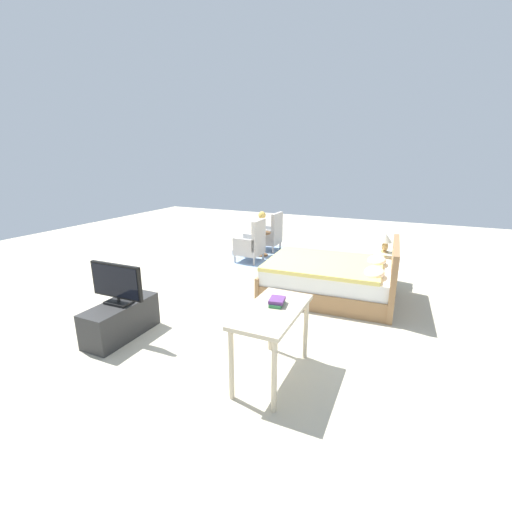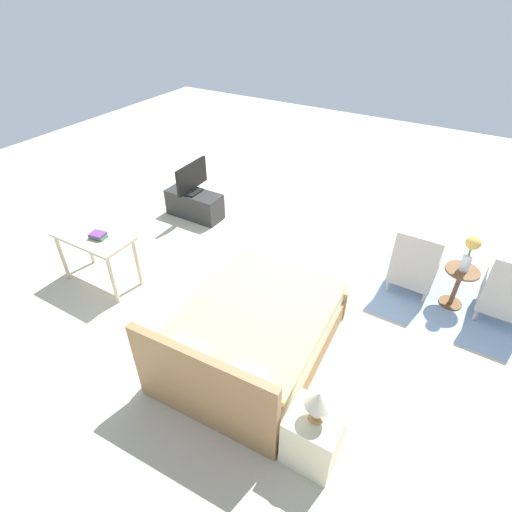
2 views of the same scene
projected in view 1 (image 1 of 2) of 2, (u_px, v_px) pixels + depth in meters
ground_plane at (263, 290)px, 5.84m from camera, size 16.00×16.00×0.00m
floor_rug at (259, 255)px, 7.94m from camera, size 2.10×1.50×0.01m
bed at (332, 279)px, 5.50m from camera, size 1.57×2.07×0.96m
armchair_by_window_left at (270, 235)px, 8.28m from camera, size 0.55×0.55×0.92m
armchair_by_window_right at (252, 244)px, 7.35m from camera, size 0.55×0.55×0.92m
side_table at (262, 241)px, 7.82m from camera, size 0.40×0.40×0.55m
flower_vase at (262, 220)px, 7.69m from camera, size 0.17×0.17×0.48m
nightstand at (383, 267)px, 6.13m from camera, size 0.44×0.41×0.57m
table_lamp at (386, 240)px, 5.99m from camera, size 0.22×0.22×0.33m
tv_stand at (121, 320)px, 4.27m from camera, size 0.96×0.40×0.44m
tv_flatscreen at (117, 283)px, 4.14m from camera, size 0.21×0.74×0.51m
vanity_desk at (272, 320)px, 3.36m from camera, size 1.04×0.52×0.75m
book_stack at (277, 302)px, 3.42m from camera, size 0.22×0.17×0.07m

